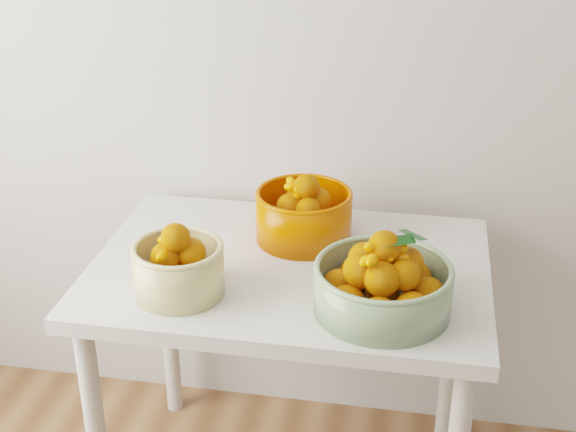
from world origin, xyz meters
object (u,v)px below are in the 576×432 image
table (290,297)px  bowl_green (383,284)px  bowl_orange (304,214)px  bowl_cream (179,267)px

table → bowl_green: size_ratio=2.78×
table → bowl_orange: 0.22m
bowl_green → bowl_orange: 0.40m
bowl_cream → bowl_green: bowl_green is taller
table → bowl_orange: bearing=85.2°
bowl_cream → bowl_green: bearing=0.9°
bowl_cream → bowl_green: 0.48m
bowl_cream → bowl_orange: bearing=53.3°
bowl_cream → bowl_orange: size_ratio=0.70×
bowl_cream → table: bearing=38.1°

